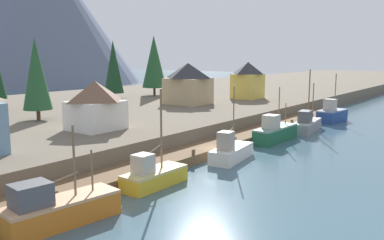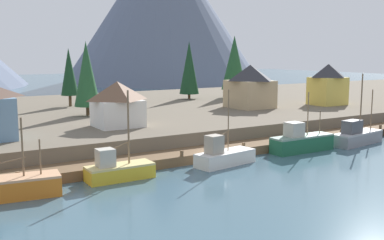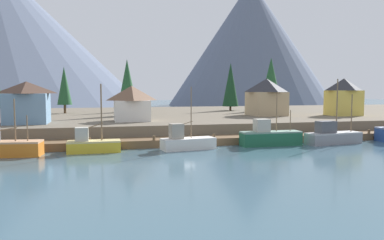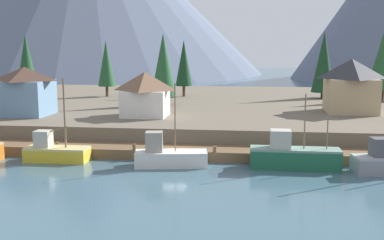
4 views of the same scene
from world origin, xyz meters
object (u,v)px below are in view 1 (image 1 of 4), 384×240
(fishing_boat_green, at_px, (275,132))
(fishing_boat_blue, at_px, (332,114))
(conifer_back_left, at_px, (113,67))
(conifer_back_right, at_px, (36,74))
(house_white, at_px, (95,105))
(fishing_boat_orange, at_px, (58,209))
(house_tan, at_px, (188,83))
(fishing_boat_yellow, at_px, (153,176))
(fishing_boat_white, at_px, (231,151))
(fishing_boat_grey, at_px, (307,124))
(house_yellow, at_px, (248,80))
(conifer_near_right, at_px, (154,62))

(fishing_boat_green, xyz_separation_m, fishing_boat_blue, (20.04, -0.53, 0.07))
(conifer_back_left, xyz_separation_m, conifer_back_right, (-25.09, -12.93, -0.14))
(fishing_boat_blue, distance_m, conifer_back_left, 41.70)
(house_white, bearing_deg, fishing_boat_orange, -136.71)
(fishing_boat_green, xyz_separation_m, house_tan, (9.20, 21.07, 4.93))
(fishing_boat_blue, bearing_deg, house_tan, 122.15)
(fishing_boat_orange, distance_m, fishing_boat_yellow, 9.66)
(fishing_boat_blue, xyz_separation_m, house_white, (-37.11, 14.65, 4.09))
(fishing_boat_yellow, xyz_separation_m, house_tan, (32.16, 21.07, 5.16))
(fishing_boat_yellow, bearing_deg, conifer_back_right, 76.60)
(fishing_boat_yellow, bearing_deg, fishing_boat_blue, -0.93)
(fishing_boat_yellow, distance_m, fishing_boat_white, 11.42)
(fishing_boat_grey, xyz_separation_m, house_yellow, (14.48, 17.98, 5.04))
(fishing_boat_orange, xyz_separation_m, conifer_back_left, (40.78, 39.27, 7.53))
(fishing_boat_yellow, relative_size, house_white, 1.42)
(fishing_boat_grey, xyz_separation_m, conifer_back_left, (-0.89, 39.37, 7.56))
(house_tan, bearing_deg, house_yellow, -14.47)
(fishing_boat_white, bearing_deg, house_yellow, 18.23)
(conifer_back_right, bearing_deg, fishing_boat_green, -56.78)
(fishing_boat_grey, height_order, fishing_boat_blue, fishing_boat_grey)
(fishing_boat_yellow, height_order, fishing_boat_blue, fishing_boat_yellow)
(house_white, relative_size, house_yellow, 0.80)
(fishing_boat_white, height_order, fishing_boat_blue, fishing_boat_blue)
(fishing_boat_green, bearing_deg, conifer_back_left, 78.53)
(fishing_boat_green, relative_size, house_white, 1.43)
(fishing_boat_green, relative_size, fishing_boat_blue, 1.03)
(fishing_boat_grey, distance_m, house_tan, 22.25)
(conifer_back_left, relative_size, conifer_back_right, 1.06)
(conifer_back_right, bearing_deg, conifer_back_left, 27.27)
(house_tan, relative_size, conifer_near_right, 0.57)
(fishing_boat_yellow, distance_m, fishing_boat_grey, 32.03)
(house_white, xyz_separation_m, conifer_near_right, (34.48, 22.29, 4.23))
(conifer_near_right, distance_m, conifer_back_right, 35.93)
(conifer_near_right, bearing_deg, conifer_back_left, 165.74)
(fishing_boat_grey, relative_size, fishing_boat_blue, 1.12)
(fishing_boat_grey, height_order, conifer_back_left, conifer_back_left)
(fishing_boat_green, xyz_separation_m, conifer_near_right, (17.41, 36.41, 8.39))
(fishing_boat_white, height_order, house_tan, house_tan)
(fishing_boat_orange, distance_m, house_white, 21.76)
(fishing_boat_grey, relative_size, conifer_back_left, 0.79)
(fishing_boat_orange, distance_m, conifer_back_right, 31.53)
(conifer_near_right, height_order, conifer_back_right, conifer_near_right)
(house_yellow, bearing_deg, fishing_boat_yellow, -159.52)
(fishing_boat_yellow, xyz_separation_m, conifer_back_right, (6.05, 25.82, 7.56))
(fishing_boat_blue, height_order, house_white, house_white)
(fishing_boat_grey, distance_m, conifer_near_right, 38.89)
(fishing_boat_green, distance_m, fishing_boat_grey, 9.09)
(fishing_boat_orange, bearing_deg, house_tan, 34.46)
(fishing_boat_orange, xyz_separation_m, conifer_back_right, (15.69, 26.33, 7.39))
(conifer_back_right, bearing_deg, house_yellow, -11.80)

